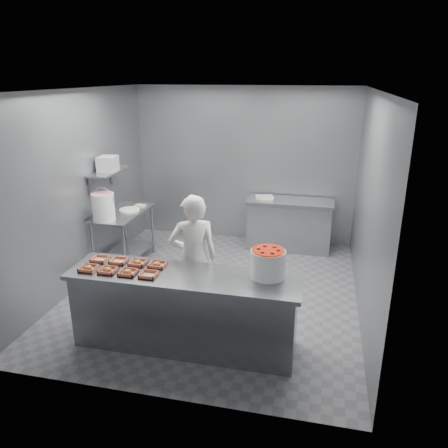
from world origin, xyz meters
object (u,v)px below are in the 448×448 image
Objects in this scene: prep_table at (124,230)px; worker at (193,259)px; tray_3 at (149,275)px; tray_5 at (119,261)px; tray_6 at (138,262)px; tray_2 at (128,272)px; tray_4 at (100,259)px; appliance at (108,164)px; strawberry_tub at (268,262)px; back_counter at (289,224)px; tray_7 at (157,264)px; tray_0 at (88,268)px; tray_1 at (108,270)px; service_counter at (185,310)px; glaze_bucket at (103,206)px.

worker reaches higher than prep_table.
tray_5 is (-0.48, 0.27, 0.00)m from tray_3.
tray_6 reaches higher than prep_table.
tray_5 is at bearing 131.50° from tray_2.
appliance is at bearing 112.55° from tray_4.
strawberry_tub is at bearing 0.61° from tray_6.
back_counter is 8.01× the size of tray_2.
worker is at bearing 58.20° from tray_7.
tray_3 is 0.62× the size of appliance.
tray_0 is at bearing -171.86° from strawberry_tub.
appliance is at bearing 115.47° from tray_1.
tray_0 reaches higher than back_counter.
service_counter is at bearing -20.46° from tray_7.
back_counter is 3.16m from strawberry_tub.
tray_6 is 0.49× the size of strawberry_tub.
prep_table is 1.93m from tray_4.
appliance is (-1.75, 1.33, 0.86)m from worker.
tray_3 is at bearing -89.35° from tray_7.
tray_0 is 0.72m from tray_3.
tray_4 reaches higher than service_counter.
worker reaches higher than tray_4.
tray_7 is 0.49× the size of strawberry_tub.
tray_3 reaches higher than back_counter.
appliance is at bearing 109.78° from tray_0.
worker is (0.77, 0.47, -0.10)m from tray_5.
service_counter is at bearing 7.07° from tray_0.
prep_table is 6.40× the size of tray_5.
worker is at bearing 54.22° from tray_2.
back_counter is at bearing 59.68° from tray_0.
tray_3 is 2.64m from appliance.
back_counter is 3.96× the size of strawberry_tub.
tray_2 reaches higher than back_counter.
tray_7 is at bearing -54.59° from prep_table.
prep_table is at bearing -152.99° from back_counter.
service_counter is 1.18m from tray_4.
tray_4 is at bearing 159.60° from tray_3.
tray_2 reaches higher than tray_5.
tray_6 is (0.24, -0.00, 0.00)m from tray_5.
back_counter is 3.64m from tray_3.
worker is 2.36m from appliance.
glaze_bucket reaches higher than tray_6.
strawberry_tub is at bearing -35.16° from prep_table.
appliance is at bearing -61.57° from worker.
glaze_bucket is (-0.90, 1.38, 0.20)m from tray_5.
worker is (0.77, 0.73, -0.10)m from tray_1.
tray_0 is at bearing 180.00° from tray_1.
glaze_bucket is (-0.08, -0.44, 0.53)m from prep_table.
tray_0 is at bearing -68.33° from glaze_bucket.
strawberry_tub is (0.98, -0.45, 0.24)m from worker.
worker reaches higher than tray_5.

